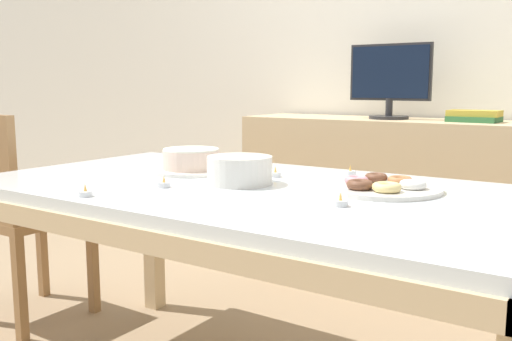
% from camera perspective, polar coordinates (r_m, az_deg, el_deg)
% --- Properties ---
extents(wall_back, '(8.00, 0.10, 2.60)m').
position_cam_1_polar(wall_back, '(3.27, 16.34, 12.45)').
color(wall_back, silver).
rests_on(wall_back, ground).
extents(dining_table, '(1.85, 1.00, 0.74)m').
position_cam_1_polar(dining_table, '(1.82, -0.40, -3.98)').
color(dining_table, silver).
rests_on(dining_table, ground).
extents(chair, '(0.42, 0.42, 0.94)m').
position_cam_1_polar(chair, '(2.72, -23.12, -3.48)').
color(chair, olive).
rests_on(chair, ground).
extents(sideboard, '(1.65, 0.44, 0.89)m').
position_cam_1_polar(sideboard, '(3.04, 13.95, -3.39)').
color(sideboard, '#D1B284').
rests_on(sideboard, ground).
extents(computer_monitor, '(0.42, 0.20, 0.38)m').
position_cam_1_polar(computer_monitor, '(3.00, 13.24, 8.66)').
color(computer_monitor, '#262628').
rests_on(computer_monitor, sideboard).
extents(book_stack, '(0.23, 0.18, 0.05)m').
position_cam_1_polar(book_stack, '(2.88, 20.99, 5.09)').
color(book_stack, '#2D6638').
rests_on(book_stack, sideboard).
extents(cake_chocolate_round, '(0.29, 0.29, 0.09)m').
position_cam_1_polar(cake_chocolate_round, '(2.09, -6.50, 0.89)').
color(cake_chocolate_round, silver).
rests_on(cake_chocolate_round, dining_table).
extents(pastry_platter, '(0.36, 0.36, 0.04)m').
position_cam_1_polar(pastry_platter, '(1.75, 12.50, -1.57)').
color(pastry_platter, silver).
rests_on(pastry_platter, dining_table).
extents(plate_stack, '(0.21, 0.21, 0.09)m').
position_cam_1_polar(plate_stack, '(1.83, -1.59, 0.05)').
color(plate_stack, silver).
rests_on(plate_stack, dining_table).
extents(tealight_centre, '(0.04, 0.04, 0.04)m').
position_cam_1_polar(tealight_centre, '(1.51, 8.44, -3.19)').
color(tealight_centre, silver).
rests_on(tealight_centre, dining_table).
extents(tealight_right_edge, '(0.04, 0.04, 0.04)m').
position_cam_1_polar(tealight_right_edge, '(2.04, 9.40, -0.18)').
color(tealight_right_edge, silver).
rests_on(tealight_right_edge, dining_table).
extents(tealight_left_edge, '(0.04, 0.04, 0.04)m').
position_cam_1_polar(tealight_left_edge, '(1.69, -16.69, -2.18)').
color(tealight_left_edge, silver).
rests_on(tealight_left_edge, dining_table).
extents(tealight_near_front, '(0.04, 0.04, 0.04)m').
position_cam_1_polar(tealight_near_front, '(1.97, 1.95, -0.35)').
color(tealight_near_front, silver).
rests_on(tealight_near_front, dining_table).
extents(tealight_near_cakes, '(0.04, 0.04, 0.04)m').
position_cam_1_polar(tealight_near_cakes, '(1.79, -9.18, -1.35)').
color(tealight_near_cakes, silver).
rests_on(tealight_near_cakes, dining_table).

